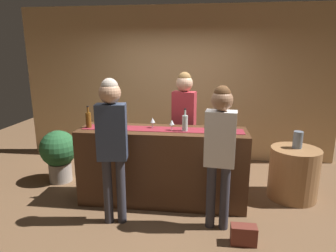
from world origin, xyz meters
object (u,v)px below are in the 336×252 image
at_px(wine_glass_mid_counter, 153,121).
at_px(potted_plant_tall, 59,152).
at_px(vase_on_side_table, 298,140).
at_px(round_side_table, 294,173).
at_px(handbag, 244,235).
at_px(wine_glass_near_customer, 172,123).
at_px(wine_bottle_clear, 185,123).
at_px(customer_sipping, 220,143).
at_px(bartender, 184,116).
at_px(customer_browsing, 112,136).
at_px(wine_bottle_amber, 88,120).

bearing_deg(wine_glass_mid_counter, potted_plant_tall, 166.00).
height_order(vase_on_side_table, potted_plant_tall, vase_on_side_table).
distance_m(round_side_table, handbag, 1.48).
bearing_deg(wine_glass_near_customer, wine_bottle_clear, -4.05).
relative_size(customer_sipping, vase_on_side_table, 7.09).
xyz_separation_m(bartender, customer_browsing, (-0.75, -1.18, -0.00)).
bearing_deg(customer_browsing, potted_plant_tall, 130.47).
relative_size(wine_bottle_amber, vase_on_side_table, 1.26).
relative_size(bartender, round_side_table, 2.40).
bearing_deg(round_side_table, customer_sipping, -140.58).
bearing_deg(wine_bottle_amber, customer_browsing, -48.00).
distance_m(wine_bottle_amber, vase_on_side_table, 2.92).
bearing_deg(potted_plant_tall, wine_glass_near_customer, -14.80).
xyz_separation_m(wine_bottle_clear, round_side_table, (1.54, 0.40, -0.79)).
relative_size(wine_glass_near_customer, customer_browsing, 0.08).
xyz_separation_m(vase_on_side_table, handbag, (-0.85, -1.23, -0.75)).
relative_size(wine_bottle_clear, customer_sipping, 0.18).
height_order(bartender, potted_plant_tall, bartender).
bearing_deg(vase_on_side_table, customer_sipping, -139.95).
xyz_separation_m(potted_plant_tall, handbag, (2.77, -1.31, -0.38)).
relative_size(customer_sipping, potted_plant_tall, 2.01).
xyz_separation_m(customer_browsing, round_side_table, (2.35, 0.95, -0.74)).
bearing_deg(round_side_table, wine_bottle_clear, -165.36).
height_order(round_side_table, potted_plant_tall, potted_plant_tall).
xyz_separation_m(customer_sipping, handbag, (0.28, -0.29, -0.94)).
bearing_deg(round_side_table, handbag, -124.64).
bearing_deg(wine_bottle_clear, wine_bottle_amber, 179.18).
height_order(wine_bottle_clear, customer_browsing, customer_browsing).
height_order(round_side_table, handbag, round_side_table).
bearing_deg(wine_bottle_amber, handbag, -21.88).
relative_size(wine_bottle_amber, wine_bottle_clear, 1.00).
bearing_deg(round_side_table, wine_glass_near_customer, -167.18).
bearing_deg(handbag, potted_plant_tall, 154.77).
relative_size(wine_bottle_amber, customer_sipping, 0.18).
distance_m(bartender, customer_sipping, 1.24).
relative_size(bartender, customer_browsing, 1.00).
distance_m(bartender, vase_on_side_table, 1.65).
bearing_deg(wine_bottle_amber, wine_glass_mid_counter, 5.90).
bearing_deg(wine_glass_mid_counter, wine_glass_near_customer, -19.42).
distance_m(bartender, customer_browsing, 1.40).
distance_m(wine_glass_near_customer, round_side_table, 1.92).
xyz_separation_m(customer_sipping, round_side_table, (1.11, 0.91, -0.68)).
bearing_deg(bartender, customer_sipping, 123.09).
height_order(customer_sipping, vase_on_side_table, customer_sipping).
bearing_deg(bartender, wine_bottle_amber, 35.99).
bearing_deg(wine_bottle_clear, potted_plant_tall, 166.07).
height_order(wine_glass_near_customer, vase_on_side_table, wine_glass_near_customer).
distance_m(customer_browsing, handbag, 1.83).
xyz_separation_m(wine_glass_near_customer, wine_glass_mid_counter, (-0.27, 0.10, 0.00)).
bearing_deg(wine_bottle_amber, wine_bottle_clear, -0.82).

